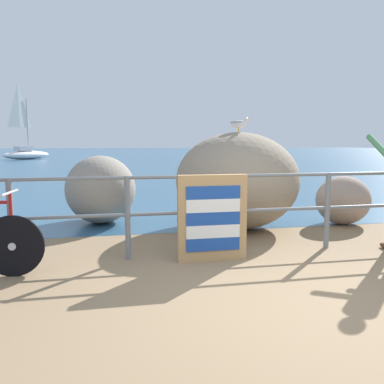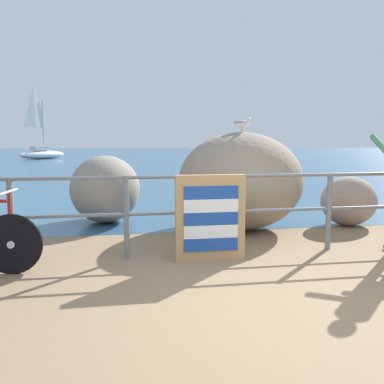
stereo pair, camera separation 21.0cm
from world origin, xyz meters
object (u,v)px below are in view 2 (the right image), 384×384
at_px(breakwater_boulder_main, 240,181).
at_px(seagull, 242,123).
at_px(folded_deckchair_stack, 210,218).
at_px(sailboat, 42,151).
at_px(breakwater_boulder_left, 105,189).
at_px(breakwater_boulder_right, 349,201).

bearing_deg(breakwater_boulder_main, seagull, -4.80).
bearing_deg(folded_deckchair_stack, breakwater_boulder_main, 63.23).
xyz_separation_m(breakwater_boulder_main, sailboat, (-8.74, 29.15, -0.08)).
bearing_deg(breakwater_boulder_main, folded_deckchair_stack, -116.77).
distance_m(breakwater_boulder_left, seagull, 2.67).
height_order(folded_deckchair_stack, breakwater_boulder_right, folded_deckchair_stack).
bearing_deg(breakwater_boulder_right, breakwater_boulder_main, 178.37).
bearing_deg(breakwater_boulder_left, sailboat, 103.03).
relative_size(breakwater_boulder_main, sailboat, 0.33).
bearing_deg(sailboat, breakwater_boulder_right, -118.90).
xyz_separation_m(breakwater_boulder_left, breakwater_boulder_right, (4.12, -0.99, -0.17)).
xyz_separation_m(breakwater_boulder_right, sailboat, (-10.65, 29.20, 0.29)).
relative_size(breakwater_boulder_left, seagull, 4.70).
relative_size(folded_deckchair_stack, breakwater_boulder_right, 1.10).
bearing_deg(folded_deckchair_stack, breakwater_boulder_right, 30.74).
bearing_deg(breakwater_boulder_left, breakwater_boulder_main, -23.04).
xyz_separation_m(breakwater_boulder_left, sailboat, (-6.53, 28.21, 0.11)).
bearing_deg(breakwater_boulder_main, breakwater_boulder_right, -1.63).
bearing_deg(breakwater_boulder_left, seagull, -22.93).
xyz_separation_m(folded_deckchair_stack, sailboat, (-7.88, 30.84, 0.19)).
height_order(breakwater_boulder_main, breakwater_boulder_right, breakwater_boulder_main).
bearing_deg(seagull, breakwater_boulder_left, -171.60).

